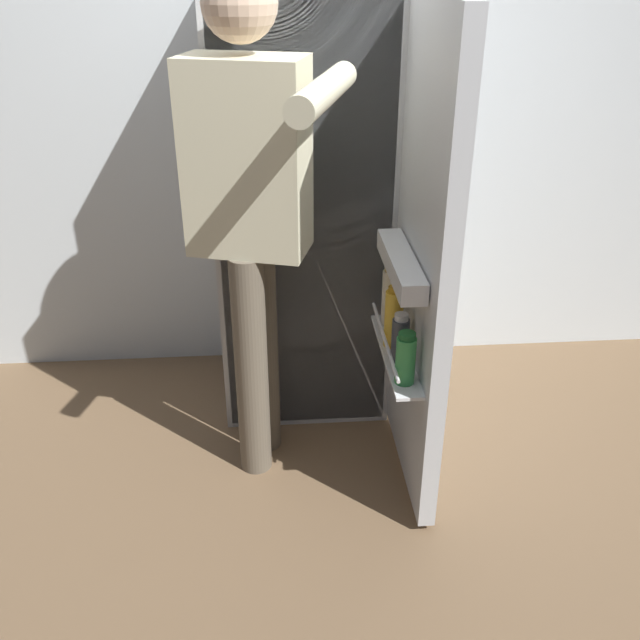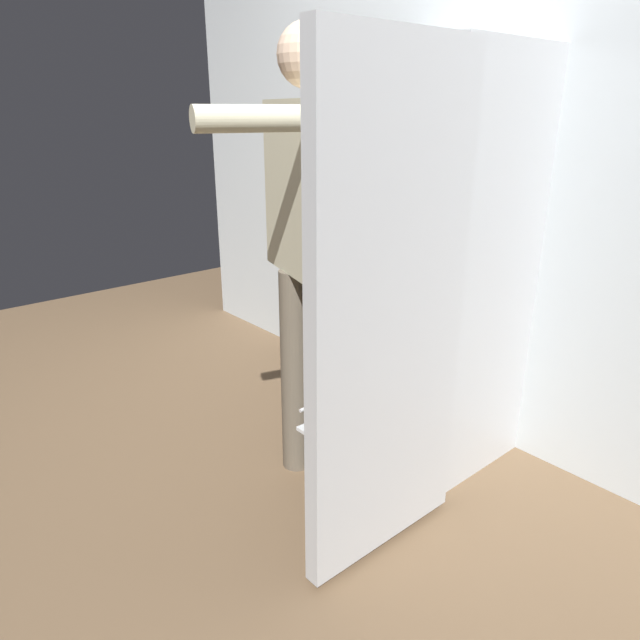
# 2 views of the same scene
# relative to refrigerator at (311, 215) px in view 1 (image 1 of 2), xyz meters

# --- Properties ---
(ground_plane) EXTENTS (6.68, 6.68, 0.00)m
(ground_plane) POSITION_rel_refrigerator_xyz_m (-0.03, -0.49, -0.85)
(ground_plane) COLOR brown
(kitchen_wall) EXTENTS (4.40, 0.10, 2.66)m
(kitchen_wall) POSITION_rel_refrigerator_xyz_m (-0.03, 0.41, 0.48)
(kitchen_wall) COLOR silver
(kitchen_wall) RESTS_ON ground_plane
(refrigerator) EXTENTS (0.74, 1.26, 1.70)m
(refrigerator) POSITION_rel_refrigerator_xyz_m (0.00, 0.00, 0.00)
(refrigerator) COLOR silver
(refrigerator) RESTS_ON ground_plane
(person) EXTENTS (0.56, 0.79, 1.76)m
(person) POSITION_rel_refrigerator_xyz_m (-0.22, -0.42, 0.21)
(person) COLOR #665B4C
(person) RESTS_ON ground_plane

